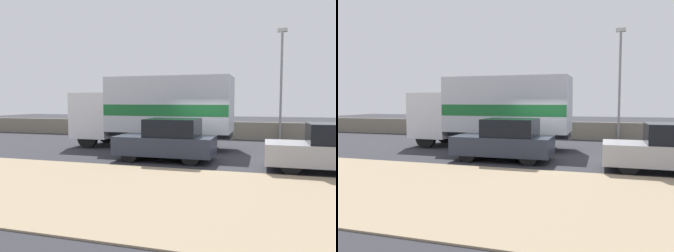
{
  "view_description": "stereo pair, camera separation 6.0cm",
  "coord_description": "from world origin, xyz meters",
  "views": [
    {
      "loc": [
        2.65,
        -13.02,
        2.38
      ],
      "look_at": [
        -1.53,
        1.15,
        1.27
      ],
      "focal_mm": 35.0,
      "sensor_mm": 36.0,
      "label": 1
    },
    {
      "loc": [
        2.71,
        -13.0,
        2.38
      ],
      "look_at": [
        -1.53,
        1.15,
        1.27
      ],
      "focal_mm": 35.0,
      "sensor_mm": 36.0,
      "label": 2
    }
  ],
  "objects": [
    {
      "name": "dirt_shoulder_foreground",
      "position": [
        0.0,
        -5.16,
        0.02
      ],
      "size": [
        60.0,
        6.16,
        0.04
      ],
      "color": "#9E896B",
      "rests_on": "ground_plane"
    },
    {
      "name": "car_sedan_second",
      "position": [
        4.94,
        -1.13,
        0.81
      ],
      "size": [
        4.3,
        1.75,
        1.65
      ],
      "rotation": [
        0.0,
        0.0,
        3.14
      ],
      "color": "#9E9EA3",
      "rests_on": "ground_plane"
    },
    {
      "name": "ground_plane",
      "position": [
        0.0,
        0.0,
        0.0
      ],
      "size": [
        80.0,
        80.0,
        0.0
      ],
      "primitive_type": "plane",
      "color": "#2D2D33"
    },
    {
      "name": "stone_wall_backdrop",
      "position": [
        0.0,
        7.89,
        0.55
      ],
      "size": [
        60.0,
        0.35,
        1.09
      ],
      "color": "gray",
      "rests_on": "ground_plane"
    },
    {
      "name": "box_truck",
      "position": [
        -2.66,
        2.81,
        1.99
      ],
      "size": [
        8.17,
        2.57,
        3.58
      ],
      "rotation": [
        0.0,
        0.0,
        3.14
      ],
      "color": "silver",
      "rests_on": "ground_plane"
    },
    {
      "name": "street_lamp",
      "position": [
        3.56,
        7.56,
        3.86
      ],
      "size": [
        0.56,
        0.28,
        6.64
      ],
      "color": "gray",
      "rests_on": "ground_plane"
    },
    {
      "name": "car_hatchback",
      "position": [
        -1.06,
        -0.52,
        0.83
      ],
      "size": [
        3.93,
        1.85,
        1.69
      ],
      "rotation": [
        0.0,
        0.0,
        3.14
      ],
      "color": "#282D3D",
      "rests_on": "ground_plane"
    }
  ]
}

